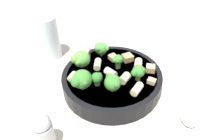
{
  "coord_description": "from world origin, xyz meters",
  "views": [
    {
      "loc": [
        0.34,
        0.13,
        0.35
      ],
      "look_at": [
        0.0,
        0.0,
        0.05
      ],
      "focal_mm": 35.0,
      "sensor_mm": 36.0,
      "label": 1
    }
  ],
  "objects_px": {
    "broccoli_floret_6": "(113,82)",
    "chicken_chunk_2": "(128,58)",
    "rigatoni_0": "(137,89)",
    "broccoli_floret_2": "(80,60)",
    "pepper_shaker": "(43,131)",
    "broccoli_floret_3": "(82,80)",
    "drinking_glass": "(48,40)",
    "broccoli_floret_4": "(101,48)",
    "rigatoni_5": "(98,64)",
    "broccoli_floret_0": "(138,73)",
    "broccoli_floret_5": "(118,60)",
    "chicken_chunk_0": "(113,57)",
    "broccoli_floret_1": "(97,78)",
    "rigatoni_1": "(109,73)",
    "chicken_chunk_1": "(85,54)",
    "rigatoni_3": "(72,76)",
    "rigatoni_2": "(138,64)",
    "chicken_chunk_4": "(151,69)",
    "spoon": "(189,109)",
    "rigatoni_4": "(125,78)",
    "pasta_bowl": "(112,79)",
    "chicken_chunk_3": "(151,82)"
  },
  "relations": [
    {
      "from": "broccoli_floret_6",
      "to": "chicken_chunk_2",
      "type": "relative_size",
      "value": 1.71
    },
    {
      "from": "pepper_shaker",
      "to": "broccoli_floret_3",
      "type": "bearing_deg",
      "value": 172.47
    },
    {
      "from": "broccoli_floret_6",
      "to": "rigatoni_4",
      "type": "bearing_deg",
      "value": 158.0
    },
    {
      "from": "rigatoni_0",
      "to": "rigatoni_3",
      "type": "height_order",
      "value": "rigatoni_0"
    },
    {
      "from": "rigatoni_2",
      "to": "broccoli_floret_3",
      "type": "bearing_deg",
      "value": -39.04
    },
    {
      "from": "broccoli_floret_6",
      "to": "broccoli_floret_1",
      "type": "bearing_deg",
      "value": -98.83
    },
    {
      "from": "rigatoni_4",
      "to": "pepper_shaker",
      "type": "height_order",
      "value": "pepper_shaker"
    },
    {
      "from": "broccoli_floret_3",
      "to": "chicken_chunk_2",
      "type": "bearing_deg",
      "value": 155.59
    },
    {
      "from": "rigatoni_3",
      "to": "broccoli_floret_5",
      "type": "bearing_deg",
      "value": 131.84
    },
    {
      "from": "broccoli_floret_3",
      "to": "chicken_chunk_0",
      "type": "relative_size",
      "value": 2.32
    },
    {
      "from": "rigatoni_5",
      "to": "chicken_chunk_0",
      "type": "relative_size",
      "value": 1.48
    },
    {
      "from": "broccoli_floret_3",
      "to": "spoon",
      "type": "bearing_deg",
      "value": 103.85
    },
    {
      "from": "rigatoni_0",
      "to": "chicken_chunk_2",
      "type": "xyz_separation_m",
      "value": [
        -0.1,
        -0.05,
        -0.0
      ]
    },
    {
      "from": "rigatoni_3",
      "to": "chicken_chunk_1",
      "type": "height_order",
      "value": "chicken_chunk_1"
    },
    {
      "from": "rigatoni_2",
      "to": "rigatoni_4",
      "type": "bearing_deg",
      "value": -13.32
    },
    {
      "from": "broccoli_floret_6",
      "to": "pepper_shaker",
      "type": "bearing_deg",
      "value": -29.55
    },
    {
      "from": "pasta_bowl",
      "to": "rigatoni_3",
      "type": "distance_m",
      "value": 0.09
    },
    {
      "from": "chicken_chunk_2",
      "to": "chicken_chunk_0",
      "type": "bearing_deg",
      "value": -75.39
    },
    {
      "from": "chicken_chunk_2",
      "to": "chicken_chunk_4",
      "type": "xyz_separation_m",
      "value": [
        0.02,
        0.06,
        -0.0
      ]
    },
    {
      "from": "broccoli_floret_0",
      "to": "spoon",
      "type": "bearing_deg",
      "value": 85.51
    },
    {
      "from": "chicken_chunk_0",
      "to": "broccoli_floret_6",
      "type": "bearing_deg",
      "value": 19.71
    },
    {
      "from": "rigatoni_0",
      "to": "broccoli_floret_2",
      "type": "bearing_deg",
      "value": -102.85
    },
    {
      "from": "broccoli_floret_5",
      "to": "chicken_chunk_4",
      "type": "relative_size",
      "value": 1.74
    },
    {
      "from": "broccoli_floret_0",
      "to": "broccoli_floret_5",
      "type": "relative_size",
      "value": 1.08
    },
    {
      "from": "broccoli_floret_3",
      "to": "drinking_glass",
      "type": "distance_m",
      "value": 0.2
    },
    {
      "from": "pasta_bowl",
      "to": "broccoli_floret_6",
      "type": "bearing_deg",
      "value": 21.85
    },
    {
      "from": "broccoli_floret_2",
      "to": "drinking_glass",
      "type": "xyz_separation_m",
      "value": [
        -0.06,
        -0.13,
        -0.01
      ]
    },
    {
      "from": "broccoli_floret_5",
      "to": "rigatoni_5",
      "type": "bearing_deg",
      "value": -73.22
    },
    {
      "from": "rigatoni_5",
      "to": "chicken_chunk_2",
      "type": "bearing_deg",
      "value": 131.18
    },
    {
      "from": "chicken_chunk_1",
      "to": "chicken_chunk_2",
      "type": "relative_size",
      "value": 1.12
    },
    {
      "from": "broccoli_floret_2",
      "to": "drinking_glass",
      "type": "distance_m",
      "value": 0.14
    },
    {
      "from": "rigatoni_4",
      "to": "broccoli_floret_0",
      "type": "bearing_deg",
      "value": 114.42
    },
    {
      "from": "chicken_chunk_3",
      "to": "pepper_shaker",
      "type": "distance_m",
      "value": 0.23
    },
    {
      "from": "broccoli_floret_6",
      "to": "chicken_chunk_1",
      "type": "relative_size",
      "value": 1.52
    },
    {
      "from": "rigatoni_4",
      "to": "chicken_chunk_4",
      "type": "height_order",
      "value": "rigatoni_4"
    },
    {
      "from": "broccoli_floret_2",
      "to": "chicken_chunk_2",
      "type": "bearing_deg",
      "value": 125.32
    },
    {
      "from": "broccoli_floret_5",
      "to": "chicken_chunk_3",
      "type": "xyz_separation_m",
      "value": [
        0.03,
        0.08,
        -0.02
      ]
    },
    {
      "from": "broccoli_floret_6",
      "to": "drinking_glass",
      "type": "relative_size",
      "value": 0.33
    },
    {
      "from": "broccoli_floret_0",
      "to": "chicken_chunk_1",
      "type": "relative_size",
      "value": 1.44
    },
    {
      "from": "broccoli_floret_4",
      "to": "rigatoni_2",
      "type": "bearing_deg",
      "value": 82.25
    },
    {
      "from": "chicken_chunk_0",
      "to": "chicken_chunk_2",
      "type": "xyz_separation_m",
      "value": [
        -0.01,
        0.03,
        0.0
      ]
    },
    {
      "from": "broccoli_floret_2",
      "to": "rigatoni_1",
      "type": "bearing_deg",
      "value": 86.59
    },
    {
      "from": "broccoli_floret_0",
      "to": "rigatoni_5",
      "type": "distance_m",
      "value": 0.1
    },
    {
      "from": "chicken_chunk_2",
      "to": "spoon",
      "type": "relative_size",
      "value": 0.14
    },
    {
      "from": "chicken_chunk_1",
      "to": "broccoli_floret_2",
      "type": "bearing_deg",
      "value": 11.36
    },
    {
      "from": "rigatoni_0",
      "to": "rigatoni_1",
      "type": "distance_m",
      "value": 0.07
    },
    {
      "from": "broccoli_floret_3",
      "to": "broccoli_floret_4",
      "type": "relative_size",
      "value": 1.26
    },
    {
      "from": "rigatoni_0",
      "to": "chicken_chunk_1",
      "type": "distance_m",
      "value": 0.16
    },
    {
      "from": "rigatoni_0",
      "to": "chicken_chunk_1",
      "type": "relative_size",
      "value": 1.18
    },
    {
      "from": "chicken_chunk_4",
      "to": "broccoli_floret_3",
      "type": "bearing_deg",
      "value": -48.39
    }
  ]
}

